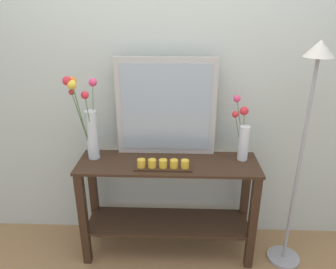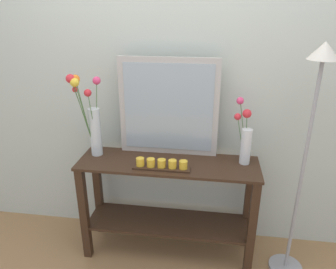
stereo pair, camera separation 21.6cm
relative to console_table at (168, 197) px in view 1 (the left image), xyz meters
name	(u,v)px [view 1 (the left image)]	position (x,y,z in m)	size (l,w,h in m)	color
ground_plane	(168,250)	(0.00, 0.00, -0.50)	(7.00, 6.00, 0.02)	#997047
wall_back	(170,73)	(0.00, 0.31, 0.86)	(6.40, 0.08, 2.70)	beige
console_table	(168,197)	(0.00, 0.00, 0.00)	(1.28, 0.38, 0.78)	#382316
mirror_leaning	(166,108)	(-0.02, 0.16, 0.65)	(0.72, 0.03, 0.71)	#B7B2AD
tall_vase_left	(88,121)	(-0.56, 0.03, 0.58)	(0.18, 0.21, 0.62)	silver
vase_right	(243,135)	(0.52, 0.08, 0.48)	(0.13, 0.15, 0.45)	silver
candle_tray	(163,165)	(-0.03, -0.10, 0.32)	(0.39, 0.09, 0.07)	#382316
floor_lamp	(306,125)	(0.89, -0.07, 0.61)	(0.24, 0.24, 1.63)	#9E9EA3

